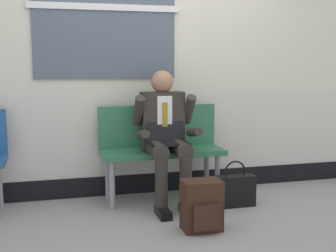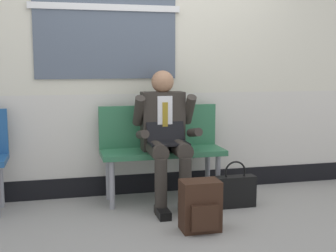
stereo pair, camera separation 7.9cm
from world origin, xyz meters
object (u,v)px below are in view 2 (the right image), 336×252
at_px(person_seated, 166,134).
at_px(bench_with_person, 161,144).
at_px(handbag, 235,191).
at_px(backpack, 200,206).

bearing_deg(person_seated, bench_with_person, 90.00).
bearing_deg(bench_with_person, handbag, -35.76).
bearing_deg(handbag, person_seated, 158.78).
xyz_separation_m(backpack, handbag, (0.49, 0.49, -0.04)).
distance_m(person_seated, backpack, 0.86).
xyz_separation_m(person_seated, backpack, (0.11, -0.72, -0.47)).
bearing_deg(person_seated, backpack, -81.59).
distance_m(backpack, handbag, 0.69).
bearing_deg(person_seated, handbag, -21.22).
bearing_deg(handbag, backpack, -135.26).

